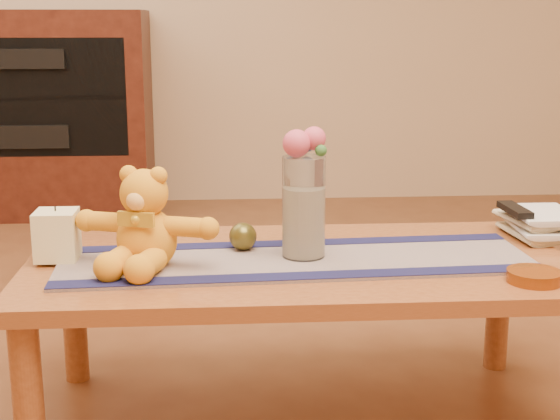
{
  "coord_description": "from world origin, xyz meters",
  "views": [
    {
      "loc": [
        -0.19,
        -2.0,
        1.05
      ],
      "look_at": [
        -0.05,
        0.0,
        0.58
      ],
      "focal_mm": 52.02,
      "sensor_mm": 36.0,
      "label": 1
    }
  ],
  "objects": [
    {
      "name": "coffee_table_top",
      "position": [
        0.0,
        0.0,
        0.43
      ],
      "size": [
        1.4,
        0.7,
        0.04
      ],
      "primitive_type": "cube",
      "color": "brown",
      "rests_on": "floor"
    },
    {
      "name": "book_lower",
      "position": [
        0.62,
        0.15,
        0.48
      ],
      "size": [
        0.17,
        0.23,
        0.02
      ],
      "primitive_type": "imported",
      "rotation": [
        0.0,
        0.0,
        -0.04
      ],
      "color": "beige",
      "rests_on": "book_bottom"
    },
    {
      "name": "book_upper",
      "position": [
        0.61,
        0.16,
        0.5
      ],
      "size": [
        0.2,
        0.25,
        0.02
      ],
      "primitive_type": "imported",
      "rotation": [
        0.0,
        0.0,
        0.15
      ],
      "color": "beige",
      "rests_on": "book_lower"
    },
    {
      "name": "runner_border_near",
      "position": [
        -0.0,
        -0.17,
        0.46
      ],
      "size": [
        1.2,
        0.12,
        0.0
      ],
      "primitive_type": "cube",
      "rotation": [
        0.0,
        0.0,
        0.05
      ],
      "color": "#14153D",
      "rests_on": "persian_runner"
    },
    {
      "name": "table_leg_br",
      "position": [
        0.64,
        0.29,
        0.21
      ],
      "size": [
        0.07,
        0.07,
        0.41
      ],
      "primitive_type": "cylinder",
      "color": "brown",
      "rests_on": "floor"
    },
    {
      "name": "potpourri_fill",
      "position": [
        0.01,
        -0.01,
        0.55
      ],
      "size": [
        0.09,
        0.09,
        0.18
      ],
      "primitive_type": "cylinder",
      "color": "beige",
      "rests_on": "glass_vase"
    },
    {
      "name": "cabinet_cavity",
      "position": [
        -1.2,
        2.25,
        0.66
      ],
      "size": [
        1.02,
        0.03,
        0.61
      ],
      "primitive_type": "cube",
      "color": "black",
      "rests_on": "media_cabinet"
    },
    {
      "name": "bronze_ball",
      "position": [
        -0.14,
        0.07,
        0.49
      ],
      "size": [
        0.07,
        0.07,
        0.07
      ],
      "primitive_type": "sphere",
      "rotation": [
        0.0,
        0.0,
        -0.01
      ],
      "color": "#4D4619",
      "rests_on": "persian_runner"
    },
    {
      "name": "stereo_upper",
      "position": [
        -1.2,
        2.35,
        0.86
      ],
      "size": [
        0.42,
        0.28,
        0.1
      ],
      "primitive_type": "cube",
      "color": "black",
      "rests_on": "media_cabinet"
    },
    {
      "name": "tv_remote",
      "position": [
        0.62,
        0.15,
        0.54
      ],
      "size": [
        0.05,
        0.16,
        0.02
      ],
      "primitive_type": "cube",
      "rotation": [
        0.0,
        0.0,
        0.04
      ],
      "color": "black",
      "rests_on": "book_top"
    },
    {
      "name": "table_leg_fl",
      "position": [
        -0.64,
        -0.29,
        0.21
      ],
      "size": [
        0.07,
        0.07,
        0.41
      ],
      "primitive_type": "cylinder",
      "color": "brown",
      "rests_on": "floor"
    },
    {
      "name": "runner_border_far",
      "position": [
        -0.02,
        0.12,
        0.46
      ],
      "size": [
        1.2,
        0.12,
        0.0
      ],
      "primitive_type": "cube",
      "rotation": [
        0.0,
        0.0,
        0.05
      ],
      "color": "#14153D",
      "rests_on": "persian_runner"
    },
    {
      "name": "blue_flower_back",
      "position": [
        0.02,
        0.03,
        0.75
      ],
      "size": [
        0.04,
        0.04,
        0.04
      ],
      "primitive_type": "sphere",
      "color": "#505EAE",
      "rests_on": "glass_vase"
    },
    {
      "name": "amber_dish",
      "position": [
        0.53,
        -0.23,
        0.46
      ],
      "size": [
        0.14,
        0.14,
        0.03
      ],
      "primitive_type": "cylinder",
      "rotation": [
        0.0,
        0.0,
        0.07
      ],
      "color": "#BF5914",
      "rests_on": "coffee_table_top"
    },
    {
      "name": "blue_flower_side",
      "position": [
        -0.02,
        0.01,
        0.74
      ],
      "size": [
        0.04,
        0.04,
        0.04
      ],
      "primitive_type": "sphere",
      "color": "#505EAE",
      "rests_on": "glass_vase"
    },
    {
      "name": "teddy_bear",
      "position": [
        -0.38,
        -0.05,
        0.58
      ],
      "size": [
        0.42,
        0.38,
        0.23
      ],
      "primitive_type": null,
      "rotation": [
        0.0,
        0.0,
        -0.32
      ],
      "color": "orange",
      "rests_on": "persian_runner"
    },
    {
      "name": "media_cabinet",
      "position": [
        -1.2,
        2.48,
        0.55
      ],
      "size": [
        1.2,
        0.5,
        1.1
      ],
      "primitive_type": "cube",
      "color": "black",
      "rests_on": "floor"
    },
    {
      "name": "floor",
      "position": [
        0.0,
        0.0,
        0.0
      ],
      "size": [
        5.5,
        5.5,
        0.0
      ],
      "primitive_type": "plane",
      "color": "brown",
      "rests_on": "ground"
    },
    {
      "name": "table_leg_bl",
      "position": [
        -0.64,
        0.29,
        0.21
      ],
      "size": [
        0.07,
        0.07,
        0.41
      ],
      "primitive_type": "cylinder",
      "color": "brown",
      "rests_on": "floor"
    },
    {
      "name": "candle_wick",
      "position": [
        -0.62,
        0.02,
        0.59
      ],
      "size": [
        0.0,
        0.0,
        0.01
      ],
      "primitive_type": "cylinder",
      "rotation": [
        0.0,
        0.0,
        -0.0
      ],
      "color": "black",
      "rests_on": "pillar_candle"
    },
    {
      "name": "leaf_sprig",
      "position": [
        0.05,
        -0.03,
        0.74
      ],
      "size": [
        0.03,
        0.03,
        0.03
      ],
      "primitive_type": "sphere",
      "color": "#33662D",
      "rests_on": "glass_vase"
    },
    {
      "name": "stereo_lower",
      "position": [
        -1.2,
        2.35,
        0.46
      ],
      "size": [
        0.42,
        0.28,
        0.12
      ],
      "primitive_type": "cube",
      "color": "black",
      "rests_on": "media_cabinet"
    },
    {
      "name": "book_top",
      "position": [
        0.62,
        0.16,
        0.52
      ],
      "size": [
        0.17,
        0.23,
        0.02
      ],
      "primitive_type": "imported",
      "rotation": [
        0.0,
        0.0,
        -0.01
      ],
      "color": "beige",
      "rests_on": "book_upper"
    },
    {
      "name": "rose_right",
      "position": [
        0.04,
        -0.0,
        0.76
      ],
      "size": [
        0.06,
        0.06,
        0.06
      ],
      "primitive_type": "sphere",
      "color": "#CC4864",
      "rests_on": "glass_vase"
    },
    {
      "name": "persian_runner",
      "position": [
        -0.01,
        -0.03,
        0.45
      ],
      "size": [
        1.22,
        0.41,
        0.01
      ],
      "primitive_type": "cube",
      "rotation": [
        0.0,
        0.0,
        0.05
      ],
      "color": "#1B204B",
      "rests_on": "coffee_table_top"
    },
    {
      "name": "rose_left",
      "position": [
        -0.01,
        -0.02,
        0.75
      ],
      "size": [
        0.07,
        0.07,
        0.07
      ],
      "primitive_type": "sphere",
      "color": "#CC4864",
      "rests_on": "glass_vase"
    },
    {
      "name": "cabinet_shelf",
      "position": [
        -1.2,
        2.33,
        0.66
      ],
      "size": [
        1.02,
        0.2,
        0.02
      ],
      "primitive_type": "cube",
      "color": "black",
      "rests_on": "media_cabinet"
    },
    {
      "name": "book_bottom",
      "position": [
        0.62,
        0.16,
        0.46
      ],
      "size": [
        0.19,
        0.24,
        0.02
      ],
      "primitive_type": "imported",
      "rotation": [
        0.0,
        0.0,
        0.1
      ],
      "color": "beige",
      "rests_on": "coffee_table_top"
    },
    {
      "name": "glass_vase",
      "position": [
        0.01,
        -0.01,
        0.59
      ],
      "size": [
        0.11,
        0.11,
        0.26
      ],
      "primitive_type": "cylinder",
      "color": "silver",
      "rests_on": "persian_runner"
    },
    {
      "name": "pillar_candle",
      "position": [
        -0.62,
        0.02,
        0.52
      ],
      "size": [
        0.1,
        0.1,
        0.12
      ],
      "primitive_type": "cube",
      "rotation": [
        0.0,
        0.0,
        -0.0
      ],
      "color": "beige",
      "rests_on": "persian_runner"
    }
  ]
}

